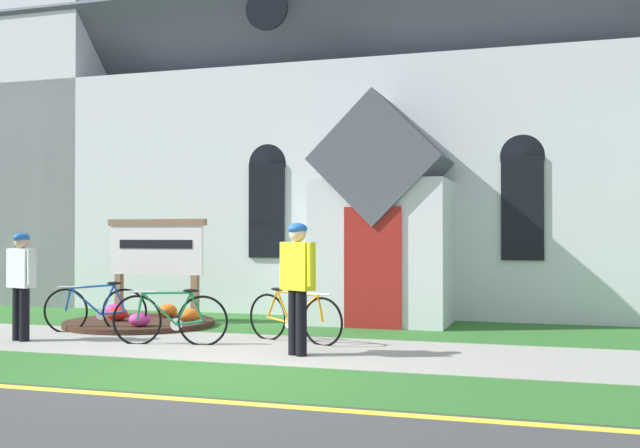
{
  "coord_description": "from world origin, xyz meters",
  "views": [
    {
      "loc": [
        3.89,
        -8.02,
        1.64
      ],
      "look_at": [
        0.14,
        3.97,
        1.8
      ],
      "focal_mm": 42.77,
      "sensor_mm": 36.0,
      "label": 1
    }
  ],
  "objects_px": {
    "bicycle_silver": "(170,319)",
    "church_sign": "(157,252)",
    "cyclist_in_green_jersey": "(297,277)",
    "bicycle_green": "(96,309)",
    "cyclist_in_red_jersey": "(21,278)",
    "bicycle_white": "(294,317)"
  },
  "relations": [
    {
      "from": "bicycle_green",
      "to": "bicycle_white",
      "type": "xyz_separation_m",
      "value": [
        3.5,
        -0.1,
        -0.01
      ]
    },
    {
      "from": "bicycle_silver",
      "to": "cyclist_in_red_jersey",
      "type": "bearing_deg",
      "value": -171.87
    },
    {
      "from": "bicycle_green",
      "to": "bicycle_silver",
      "type": "relative_size",
      "value": 0.99
    },
    {
      "from": "bicycle_silver",
      "to": "cyclist_in_green_jersey",
      "type": "bearing_deg",
      "value": -10.56
    },
    {
      "from": "church_sign",
      "to": "bicycle_white",
      "type": "distance_m",
      "value": 3.8
    },
    {
      "from": "cyclist_in_green_jersey",
      "to": "church_sign",
      "type": "bearing_deg",
      "value": 142.51
    },
    {
      "from": "church_sign",
      "to": "bicycle_silver",
      "type": "bearing_deg",
      "value": -56.68
    },
    {
      "from": "church_sign",
      "to": "cyclist_in_red_jersey",
      "type": "relative_size",
      "value": 1.2
    },
    {
      "from": "bicycle_silver",
      "to": "church_sign",
      "type": "bearing_deg",
      "value": 123.32
    },
    {
      "from": "bicycle_green",
      "to": "bicycle_silver",
      "type": "xyz_separation_m",
      "value": [
        1.85,
        -0.88,
        0.0
      ]
    },
    {
      "from": "church_sign",
      "to": "cyclist_in_green_jersey",
      "type": "xyz_separation_m",
      "value": [
        3.74,
        -2.87,
        -0.23
      ]
    },
    {
      "from": "bicycle_green",
      "to": "cyclist_in_red_jersey",
      "type": "height_order",
      "value": "cyclist_in_red_jersey"
    },
    {
      "from": "church_sign",
      "to": "bicycle_green",
      "type": "bearing_deg",
      "value": -98.02
    },
    {
      "from": "church_sign",
      "to": "bicycle_green",
      "type": "height_order",
      "value": "church_sign"
    },
    {
      "from": "bicycle_white",
      "to": "bicycle_green",
      "type": "bearing_deg",
      "value": 178.44
    },
    {
      "from": "bicycle_green",
      "to": "cyclist_in_red_jersey",
      "type": "relative_size",
      "value": 1.03
    },
    {
      "from": "bicycle_green",
      "to": "cyclist_in_green_jersey",
      "type": "height_order",
      "value": "cyclist_in_green_jersey"
    },
    {
      "from": "bicycle_green",
      "to": "cyclist_in_red_jersey",
      "type": "xyz_separation_m",
      "value": [
        -0.5,
        -1.21,
        0.57
      ]
    },
    {
      "from": "church_sign",
      "to": "cyclist_in_red_jersey",
      "type": "xyz_separation_m",
      "value": [
        -0.72,
        -2.81,
        -0.33
      ]
    },
    {
      "from": "bicycle_silver",
      "to": "cyclist_in_red_jersey",
      "type": "distance_m",
      "value": 2.44
    },
    {
      "from": "church_sign",
      "to": "cyclist_in_green_jersey",
      "type": "distance_m",
      "value": 4.72
    },
    {
      "from": "bicycle_silver",
      "to": "cyclist_in_green_jersey",
      "type": "height_order",
      "value": "cyclist_in_green_jersey"
    }
  ]
}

